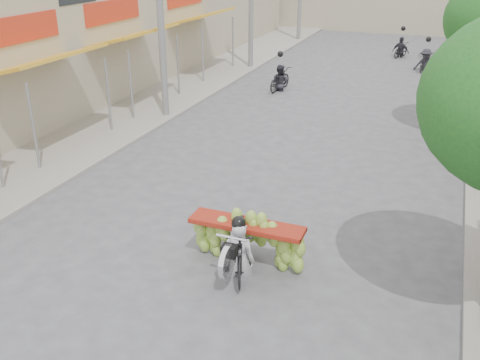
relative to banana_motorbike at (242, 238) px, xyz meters
name	(u,v)px	position (x,y,z in m)	size (l,w,h in m)	color
sidewalk_left	(167,92)	(-7.86, 11.32, -0.65)	(4.00, 60.00, 0.12)	gray
shophouse_row_left	(47,19)	(-12.85, 10.30, 2.29)	(9.77, 40.00, 6.00)	#ADA288
utility_pole_mid	(160,4)	(-6.26, 8.32, 3.32)	(0.60, 0.24, 8.00)	slate
banana_motorbike	(242,238)	(0.00, 0.00, 0.00)	(2.32, 1.92, 2.14)	black
bg_motorbike_a	(280,74)	(-3.56, 13.66, 0.02)	(0.85, 1.78, 1.95)	black
bg_motorbike_b	(426,54)	(2.11, 19.90, 0.13)	(1.15, 1.78, 1.95)	black
bg_motorbike_c	(402,42)	(0.58, 23.11, 0.12)	(1.09, 1.54, 1.95)	black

